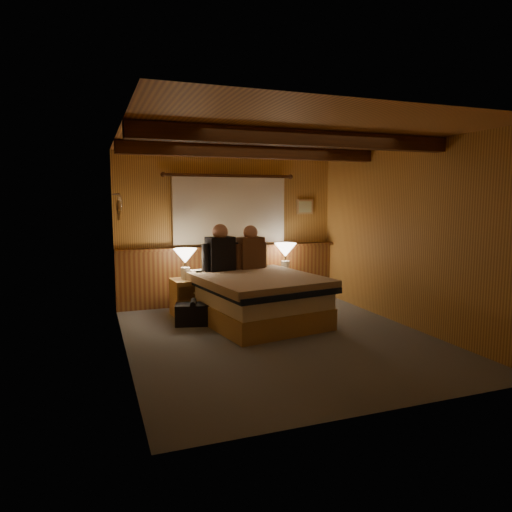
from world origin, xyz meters
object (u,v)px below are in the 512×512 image
bed (256,297)px  person_left (220,251)px  nightstand_left (190,297)px  lamp_right (285,252)px  lamp_left (185,258)px  person_right (251,251)px  duffel_bag (193,314)px  nightstand_right (284,287)px

bed → person_left: (-0.34, 0.57, 0.59)m
nightstand_left → lamp_right: size_ratio=1.15×
lamp_left → person_right: (0.98, -0.04, 0.07)m
nightstand_left → person_right: (0.94, -0.01, 0.65)m
bed → person_right: bearing=67.3°
duffel_bag → nightstand_right: bearing=40.6°
nightstand_left → person_left: bearing=-13.8°
lamp_left → nightstand_right: bearing=10.3°
bed → lamp_left: bearing=132.4°
nightstand_right → lamp_left: bearing=-168.2°
nightstand_right → person_right: 1.03m
person_right → nightstand_right: bearing=15.2°
lamp_right → duffel_bag: 2.00m
lamp_right → nightstand_left: bearing=-169.8°
nightstand_left → lamp_left: size_ratio=1.21×
lamp_left → lamp_right: 1.71m
lamp_right → duffel_bag: lamp_right is taller
nightstand_right → duffel_bag: nightstand_right is taller
nightstand_right → lamp_left: (-1.69, -0.31, 0.59)m
nightstand_left → duffel_bag: (-0.06, -0.51, -0.12)m
bed → lamp_right: (0.85, 0.93, 0.50)m
lamp_right → nightstand_right: bearing=90.2°
lamp_left → person_left: person_left is taller
lamp_right → person_left: (-1.19, -0.36, 0.09)m
person_right → duffel_bag: (-0.99, -0.50, -0.77)m
bed → person_left: 0.89m
lamp_left → duffel_bag: lamp_left is taller
duffel_bag → lamp_right: bearing=39.7°
nightstand_right → person_left: (-1.19, -0.40, 0.67)m
lamp_left → person_left: 0.51m
nightstand_left → nightstand_right: size_ratio=1.05×
nightstand_left → person_right: person_right is taller
nightstand_left → lamp_right: (1.64, 0.30, 0.57)m
lamp_left → person_right: bearing=-2.1°
person_right → lamp_right: bearing=12.9°
person_left → nightstand_right: bearing=6.5°
person_left → person_right: size_ratio=1.05×
nightstand_left → duffel_bag: nightstand_left is taller
nightstand_left → lamp_right: 1.76m
nightstand_left → person_right: 1.14m
lamp_left → lamp_right: lamp_left is taller
nightstand_left → person_left: size_ratio=0.76×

